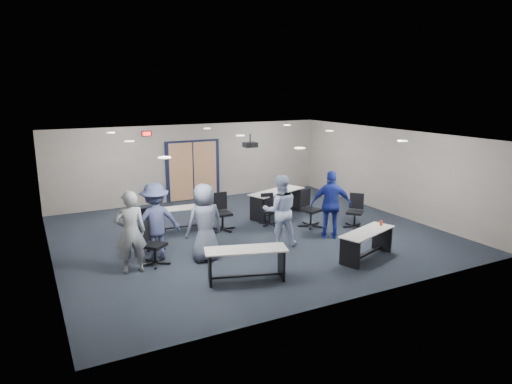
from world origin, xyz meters
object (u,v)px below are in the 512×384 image
person_plaid (205,222)px  person_lightblue (280,211)px  table_back_right (277,199)px  chair_back_a (153,229)px  chair_back_d (311,209)px  person_gray (130,232)px  chair_loose_right (355,211)px  person_navy (331,205)px  person_back (155,222)px  table_front_right (367,240)px  chair_back_b (222,212)px  table_back_left (174,215)px  chair_loose_left (154,243)px  table_front_left (246,259)px  chair_back_c (269,210)px

person_plaid → person_lightblue: (2.07, 0.09, 0.00)m
table_back_right → chair_back_a: 4.36m
chair_back_d → person_gray: person_gray is taller
chair_loose_right → person_navy: person_navy is taller
person_lightblue → person_navy: same height
person_plaid → chair_loose_right: bearing=179.3°
person_plaid → person_back: size_ratio=1.00×
person_plaid → person_navy: same height
person_lightblue → table_front_right: bearing=147.3°
person_navy → chair_back_b: bearing=-8.1°
chair_back_d → person_plaid: size_ratio=0.59×
chair_back_a → chair_loose_right: bearing=-22.5°
chair_back_b → person_lightblue: (0.81, -1.82, 0.39)m
person_lightblue → chair_back_a: bearing=-4.0°
person_back → person_gray: bearing=39.0°
person_lightblue → person_plaid: bearing=22.1°
chair_loose_right → person_back: 5.77m
table_front_right → chair_back_d: 2.71m
table_back_left → person_navy: 4.37m
chair_back_b → person_back: 2.64m
chair_back_b → chair_loose_left: (-2.38, -1.66, -0.03)m
table_back_right → person_plaid: bearing=-163.8°
chair_back_d → person_navy: 1.13m
table_back_right → chair_loose_right: 2.50m
table_front_left → chair_back_d: 4.18m
chair_back_d → table_back_left: bearing=139.6°
chair_back_a → table_back_right: bearing=2.1°
table_back_left → chair_back_c: size_ratio=1.78×
table_front_right → person_gray: (-5.10, 1.70, 0.45)m
chair_back_b → person_navy: bearing=-38.1°
person_gray → person_plaid: (1.69, -0.05, 0.00)m
table_front_left → chair_loose_right: size_ratio=1.85×
table_back_right → person_back: person_back is taller
person_plaid → person_lightblue: same height
chair_loose_right → chair_back_c: bearing=-163.3°
chair_back_b → chair_back_a: bearing=-164.0°
table_front_right → table_back_left: size_ratio=1.07×
person_gray → chair_back_b: bearing=-144.4°
table_back_right → person_back: bearing=-176.7°
table_front_left → person_gray: size_ratio=0.98×
person_navy → person_back: (-4.57, 0.60, 0.00)m
person_plaid → chair_back_c: bearing=-152.5°
person_lightblue → chair_loose_left: bearing=16.7°
table_front_left → person_plaid: size_ratio=0.98×
table_back_left → person_lightblue: size_ratio=0.89×
chair_loose_left → person_gray: size_ratio=0.55×
table_back_left → person_navy: person_navy is taller
chair_back_c → person_lightblue: (-0.62, -1.68, 0.45)m
chair_back_a → person_lightblue: (2.92, -1.28, 0.41)m
table_front_left → person_navy: bearing=41.6°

